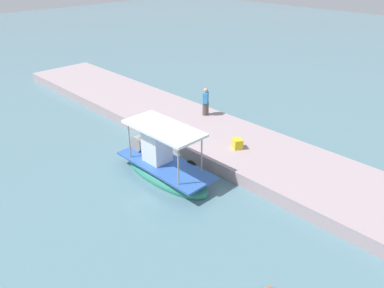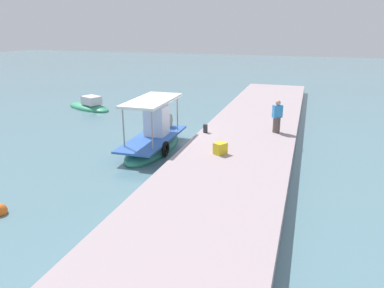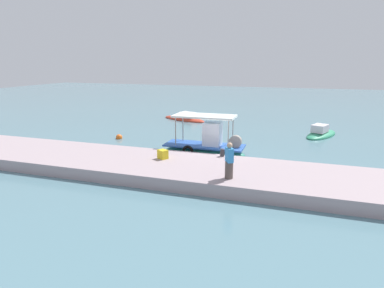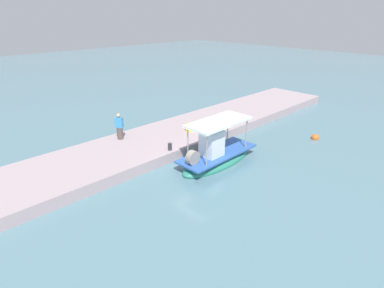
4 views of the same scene
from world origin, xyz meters
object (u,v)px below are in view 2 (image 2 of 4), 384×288
object	(u,v)px
fisherman_near_bollard	(277,118)
marker_buoy	(0,211)
moored_boat_mid	(89,106)
mooring_bollard	(205,128)
cargo_crate	(220,148)
main_fishing_boat	(154,140)

from	to	relation	value
fisherman_near_bollard	marker_buoy	distance (m)	13.37
moored_boat_mid	marker_buoy	bearing A→B (deg)	-157.69
mooring_bollard	cargo_crate	xyz separation A→B (m)	(-3.04, -1.53, 0.04)
main_fishing_boat	mooring_bollard	xyz separation A→B (m)	(1.64, -2.23, 0.35)
fisherman_near_bollard	moored_boat_mid	size ratio (longest dim) A/B	0.37
cargo_crate	mooring_bollard	bearing A→B (deg)	26.74
mooring_bollard	moored_boat_mid	size ratio (longest dim) A/B	0.09
fisherman_near_bollard	marker_buoy	xyz separation A→B (m)	(-10.58, 8.06, -1.31)
main_fishing_boat	mooring_bollard	distance (m)	2.79
marker_buoy	mooring_bollard	bearing A→B (deg)	-25.63
fisherman_near_bollard	moored_boat_mid	world-z (taller)	fisherman_near_bollard
cargo_crate	main_fishing_boat	bearing A→B (deg)	69.51
main_fishing_boat	marker_buoy	world-z (taller)	main_fishing_boat
main_fishing_boat	fisherman_near_bollard	size ratio (longest dim) A/B	3.14
fisherman_near_bollard	moored_boat_mid	distance (m)	15.01
main_fishing_boat	marker_buoy	size ratio (longest dim) A/B	10.63
mooring_bollard	main_fishing_boat	bearing A→B (deg)	126.37
moored_boat_mid	fisherman_near_bollard	bearing A→B (deg)	-107.59
main_fishing_boat	cargo_crate	bearing A→B (deg)	-110.49
cargo_crate	marker_buoy	bearing A→B (deg)	136.47
moored_boat_mid	mooring_bollard	bearing A→B (deg)	-117.99
mooring_bollard	marker_buoy	bearing A→B (deg)	154.37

